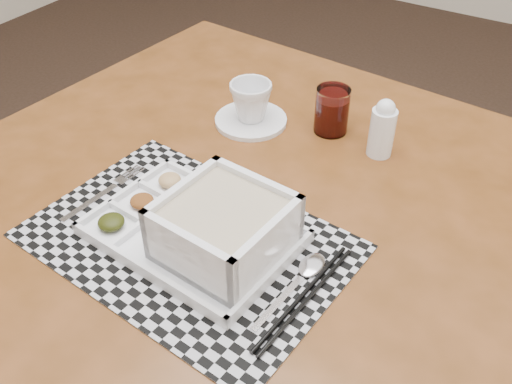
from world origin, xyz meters
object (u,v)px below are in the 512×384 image
cup (251,101)px  juice_glass (332,112)px  dining_table (239,236)px  serving_tray (215,231)px  creamer_bottle (382,129)px

cup → juice_glass: size_ratio=0.92×
dining_table → juice_glass: bearing=82.1°
serving_tray → creamer_bottle: size_ratio=2.85×
juice_glass → creamer_bottle: (0.12, -0.02, 0.01)m
juice_glass → creamer_bottle: bearing=-11.5°
serving_tray → creamer_bottle: (0.12, 0.38, 0.01)m
dining_table → serving_tray: serving_tray is taller
dining_table → cup: size_ratio=13.97×
serving_tray → dining_table: bearing=107.7°
dining_table → creamer_bottle: (0.15, 0.26, 0.14)m
cup → creamer_bottle: creamer_bottle is taller
serving_tray → cup: 0.38m
cup → creamer_bottle: 0.27m
serving_tray → juice_glass: serving_tray is taller
serving_tray → cup: (-0.15, 0.35, 0.01)m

